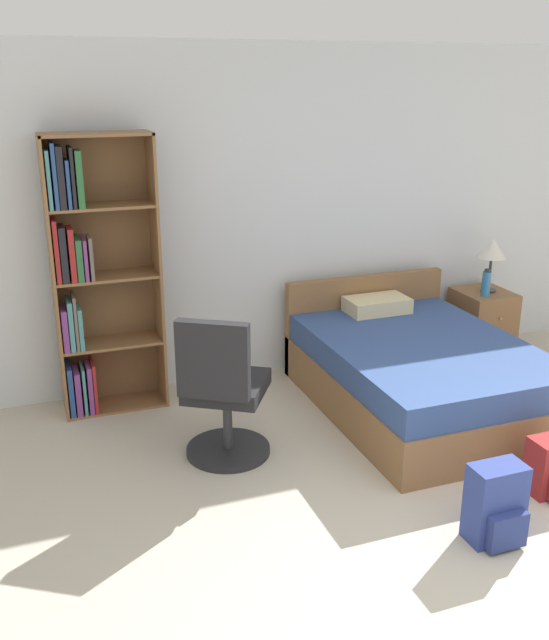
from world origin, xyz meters
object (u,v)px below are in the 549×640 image
bookshelf (91,277)px  table_lamp (492,250)px  nightstand (482,323)px  bed (417,371)px  office_chair (223,395)px  backpack_blue (496,506)px  water_bottle (486,283)px

bookshelf → table_lamp: bookshelf is taller
nightstand → table_lamp: bearing=-24.5°
bed → table_lamp: table_lamp is taller
office_chair → table_lamp: size_ratio=2.15×
backpack_blue → water_bottle: bearing=56.2°
water_bottle → office_chair: bearing=-161.2°
office_chair → table_lamp: 2.89m
office_chair → bed: bearing=9.8°
bed → nightstand: bearing=33.6°
bookshelf → office_chair: size_ratio=1.98×
water_bottle → bed: bearing=-149.0°
bookshelf → nightstand: 3.38m
bed → nightstand: size_ratio=3.33×
table_lamp → backpack_blue: bearing=-124.5°
nightstand → water_bottle: (-0.08, -0.12, 0.40)m
table_lamp → office_chair: bearing=-159.9°
nightstand → backpack_blue: nightstand is taller
bookshelf → table_lamp: (3.32, -0.07, -0.06)m
bookshelf → water_bottle: bearing=-3.1°
bed → office_chair: office_chair is taller
bed → water_bottle: bearing=31.0°
bed → backpack_blue: bed is taller
bookshelf → water_bottle: (3.22, -0.18, -0.32)m
bookshelf → table_lamp: bearing=-1.2°
water_bottle → backpack_blue: size_ratio=0.54×
bed → water_bottle: 1.24m
water_bottle → bookshelf: bearing=176.9°
bed → water_bottle: water_bottle is taller
office_chair → water_bottle: bearing=18.8°
office_chair → backpack_blue: office_chair is taller
bookshelf → bed: 2.46m
nightstand → bookshelf: bearing=179.0°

